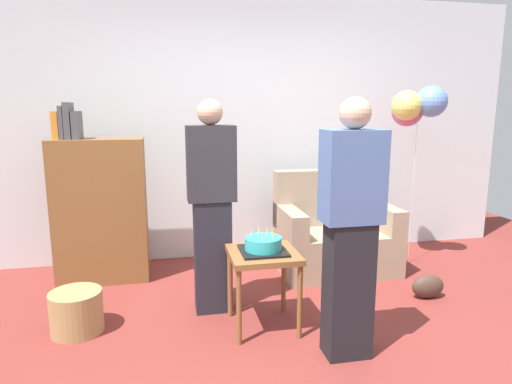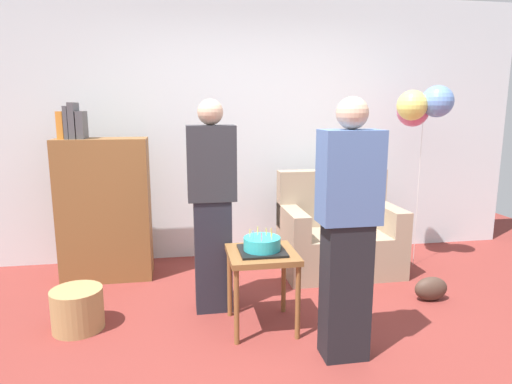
% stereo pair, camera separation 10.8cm
% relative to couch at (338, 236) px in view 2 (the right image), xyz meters
% --- Properties ---
extents(ground_plane, '(8.00, 8.00, 0.00)m').
position_rel_couch_xyz_m(ground_plane, '(-0.79, -1.37, -0.34)').
color(ground_plane, maroon).
extents(wall_back, '(6.00, 0.10, 2.70)m').
position_rel_couch_xyz_m(wall_back, '(-0.79, 0.68, 1.01)').
color(wall_back, silver).
rests_on(wall_back, ground_plane).
extents(couch, '(1.10, 0.70, 0.96)m').
position_rel_couch_xyz_m(couch, '(0.00, 0.00, 0.00)').
color(couch, gray).
rests_on(couch, ground_plane).
extents(bookshelf, '(0.80, 0.36, 1.61)m').
position_rel_couch_xyz_m(bookshelf, '(-2.19, 0.17, 0.33)').
color(bookshelf, brown).
rests_on(bookshelf, ground_plane).
extents(side_table, '(0.48, 0.48, 0.57)m').
position_rel_couch_xyz_m(side_table, '(-0.94, -1.02, 0.14)').
color(side_table, brown).
rests_on(side_table, ground_plane).
extents(birthday_cake, '(0.32, 0.32, 0.17)m').
position_rel_couch_xyz_m(birthday_cake, '(-0.94, -1.02, 0.28)').
color(birthday_cake, black).
rests_on(birthday_cake, side_table).
extents(person_blowing_candles, '(0.36, 0.22, 1.63)m').
position_rel_couch_xyz_m(person_blowing_candles, '(-1.26, -0.66, 0.49)').
color(person_blowing_candles, '#23232D').
rests_on(person_blowing_candles, ground_plane).
extents(person_holding_cake, '(0.36, 0.22, 1.63)m').
position_rel_couch_xyz_m(person_holding_cake, '(-0.50, -1.48, 0.49)').
color(person_holding_cake, black).
rests_on(person_holding_cake, ground_plane).
extents(wicker_basket, '(0.36, 0.36, 0.30)m').
position_rel_couch_xyz_m(wicker_basket, '(-2.25, -0.83, -0.19)').
color(wicker_basket, '#A88451').
rests_on(wicker_basket, ground_plane).
extents(handbag, '(0.28, 0.14, 0.20)m').
position_rel_couch_xyz_m(handbag, '(0.52, -0.81, -0.24)').
color(handbag, '#473328').
rests_on(handbag, ground_plane).
extents(balloon_bunch, '(0.52, 0.46, 1.78)m').
position_rel_couch_xyz_m(balloon_bunch, '(0.78, -0.00, 1.24)').
color(balloon_bunch, silver).
rests_on(balloon_bunch, ground_plane).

